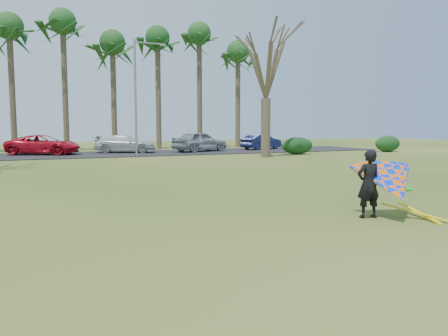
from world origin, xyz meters
name	(u,v)px	position (x,y,z in m)	size (l,w,h in m)	color
ground	(260,227)	(0.00, 0.00, 0.00)	(100.00, 100.00, 0.00)	#214D11
parking_strip	(101,154)	(0.00, 25.00, 0.03)	(46.00, 7.00, 0.06)	black
palm_4	(9,28)	(-6.00, 31.00, 9.85)	(4.84, 4.84, 11.54)	#4F3E2F
palm_5	(63,24)	(-2.00, 31.00, 10.52)	(4.84, 4.84, 12.24)	#4C3D2D
palm_6	(112,44)	(2.00, 31.00, 9.17)	(4.84, 4.84, 10.84)	#483A2B
palm_7	(158,40)	(6.00, 31.00, 9.85)	(4.84, 4.84, 11.54)	#4C3C2D
palm_8	(199,35)	(10.00, 31.00, 10.52)	(4.84, 4.84, 12.24)	brown
palm_9	(238,53)	(14.00, 31.00, 9.17)	(4.84, 4.84, 10.84)	#4C3D2E
bare_tree_right	(266,60)	(10.00, 18.00, 6.57)	(6.27, 6.27, 9.21)	#4A3A2C
streetlight	(138,92)	(2.16, 22.00, 4.46)	(2.28, 0.18, 8.00)	gray
hedge_near	(297,146)	(13.54, 19.53, 0.64)	(2.58, 1.17, 1.29)	#133616
hedge_far	(388,144)	(22.06, 19.25, 0.67)	(2.41, 1.13, 1.34)	#153B19
car_2	(44,145)	(-3.90, 25.94, 0.77)	(2.35, 5.09, 1.42)	red
car_3	(125,144)	(1.96, 25.89, 0.74)	(1.89, 4.66, 1.35)	silver
car_4	(200,141)	(7.79, 24.98, 0.87)	(1.90, 4.73, 1.61)	#90959C
car_5	(261,142)	(13.91, 25.86, 0.72)	(1.39, 3.99, 1.32)	#181E49
kite_flyer	(389,183)	(3.18, -0.43, 0.84)	(2.13, 2.39, 2.02)	black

